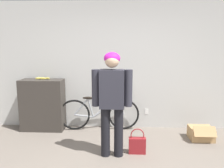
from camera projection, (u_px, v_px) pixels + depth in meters
wall_back at (121, 66)px, 4.50m from camera, size 8.00×0.07×2.60m
side_shelf at (43, 105)px, 4.47m from camera, size 0.86×0.38×1.05m
person at (112, 96)px, 3.30m from camera, size 0.61×0.24×1.62m
bicycle at (99, 113)px, 4.48m from camera, size 1.65×0.46×0.71m
banana at (43, 78)px, 4.44m from camera, size 0.32×0.09×0.04m
handbag at (137, 145)px, 3.51m from camera, size 0.27×0.11×0.42m
cardboard_box at (201, 133)px, 4.04m from camera, size 0.41×0.42×0.30m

